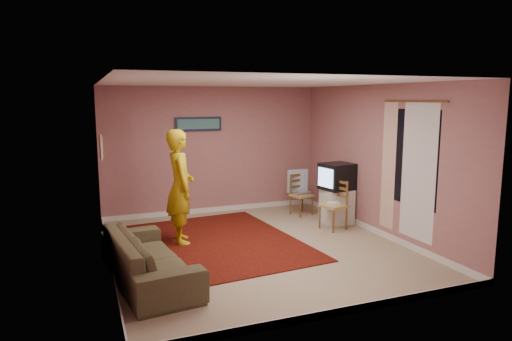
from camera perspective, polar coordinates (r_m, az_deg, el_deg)
name	(u,v)px	position (r m, az deg, el deg)	size (l,w,h in m)	color
ground	(257,247)	(7.40, 0.09, -9.60)	(5.00, 5.00, 0.00)	tan
wall_back	(213,150)	(9.45, -5.42, 2.52)	(4.50, 0.02, 2.60)	#A26B6A
wall_front	(343,201)	(4.89, 10.81, -3.71)	(4.50, 0.02, 2.60)	#A26B6A
wall_left	(105,176)	(6.63, -18.35, -0.67)	(0.02, 5.00, 2.60)	#A26B6A
wall_right	(378,160)	(8.17, 14.96, 1.24)	(0.02, 5.00, 2.60)	#A26B6A
ceiling	(257,82)	(7.02, 0.10, 10.96)	(4.50, 5.00, 0.02)	white
baseboard_back	(214,209)	(9.66, -5.29, -4.87)	(4.50, 0.02, 0.10)	silver
baseboard_front	(339,312)	(5.31, 10.34, -16.97)	(4.50, 0.02, 0.10)	silver
baseboard_left	(110,262)	(6.94, -17.74, -10.90)	(0.02, 5.00, 0.10)	silver
baseboard_right	(374,230)	(8.42, 14.56, -7.21)	(0.02, 5.00, 0.10)	silver
window	(413,158)	(7.45, 19.04, 1.49)	(0.01, 1.10, 1.50)	black
curtain_sheer	(418,172)	(7.36, 19.63, -0.21)	(0.01, 0.75, 2.10)	silver
curtain_floral	(389,166)	(7.88, 16.24, 0.54)	(0.01, 0.35, 2.10)	white
curtain_rod	(414,101)	(7.37, 19.12, 8.19)	(0.02, 0.02, 1.40)	brown
picture_back	(199,124)	(9.29, -7.20, 5.79)	(0.95, 0.04, 0.28)	#121933
picture_left	(101,147)	(8.18, -18.79, 2.84)	(0.04, 0.38, 0.42)	beige
area_rug	(215,242)	(7.65, -5.20, -8.93)	(2.61, 3.26, 0.02)	black
tv_cabinet	(337,206)	(8.84, 10.06, -4.41)	(0.52, 0.47, 0.66)	silver
crt_tv	(337,176)	(8.73, 10.13, -0.73)	(0.65, 0.60, 0.50)	black
chair_a	(302,190)	(9.32, 5.72, -2.47)	(0.46, 0.44, 0.46)	#A88352
dvd_player	(302,193)	(9.33, 5.71, -2.81)	(0.33, 0.24, 0.06)	silver
blue_throw	(298,181)	(9.45, 5.21, -1.28)	(0.44, 0.06, 0.47)	#82A6D5
chair_b	(333,200)	(8.37, 9.66, -3.63)	(0.48, 0.49, 0.49)	#A88352
game_console	(333,203)	(8.39, 9.65, -4.09)	(0.20, 0.15, 0.04)	white
sofa	(148,257)	(6.21, -13.31, -10.53)	(2.14, 0.84, 0.63)	brown
person	(180,187)	(7.54, -9.46, -2.01)	(0.68, 0.45, 1.88)	gold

